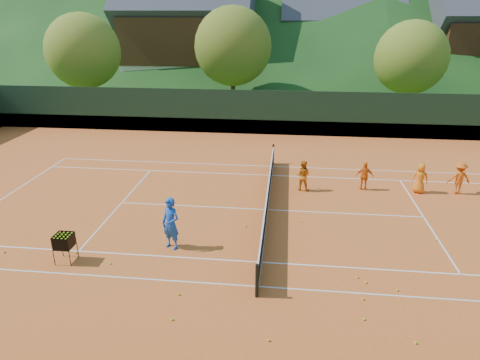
# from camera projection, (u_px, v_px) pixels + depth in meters

# --- Properties ---
(ground) EXTENTS (400.00, 400.00, 0.00)m
(ground) POSITION_uv_depth(u_px,v_px,m) (267.00, 210.00, 18.13)
(ground) COLOR #2E5119
(ground) RESTS_ON ground
(clay_court) EXTENTS (40.00, 24.00, 0.02)m
(clay_court) POSITION_uv_depth(u_px,v_px,m) (267.00, 210.00, 18.13)
(clay_court) COLOR #CA5820
(clay_court) RESTS_ON ground
(coach) EXTENTS (0.82, 0.70, 1.90)m
(coach) POSITION_uv_depth(u_px,v_px,m) (171.00, 224.00, 14.87)
(coach) COLOR blue
(coach) RESTS_ON clay_court
(student_a) EXTENTS (0.80, 0.68, 1.46)m
(student_a) POSITION_uv_depth(u_px,v_px,m) (303.00, 175.00, 19.88)
(student_a) COLOR orange
(student_a) RESTS_ON clay_court
(student_b) EXTENTS (0.81, 0.38, 1.35)m
(student_b) POSITION_uv_depth(u_px,v_px,m) (365.00, 176.00, 19.94)
(student_b) COLOR orange
(student_b) RESTS_ON clay_court
(student_c) EXTENTS (0.78, 0.60, 1.42)m
(student_c) POSITION_uv_depth(u_px,v_px,m) (420.00, 178.00, 19.60)
(student_c) COLOR orange
(student_c) RESTS_ON clay_court
(student_d) EXTENTS (1.00, 0.59, 1.52)m
(student_d) POSITION_uv_depth(u_px,v_px,m) (459.00, 178.00, 19.48)
(student_d) COLOR orange
(student_d) RESTS_ON clay_court
(tennis_ball_0) EXTENTS (0.07, 0.07, 0.07)m
(tennis_ball_0) POSITION_uv_depth(u_px,v_px,m) (301.00, 221.00, 17.06)
(tennis_ball_0) COLOR #BCEC27
(tennis_ball_0) RESTS_ON clay_court
(tennis_ball_2) EXTENTS (0.07, 0.07, 0.07)m
(tennis_ball_2) POSITION_uv_depth(u_px,v_px,m) (179.00, 294.00, 12.64)
(tennis_ball_2) COLOR #BCEC27
(tennis_ball_2) RESTS_ON clay_court
(tennis_ball_3) EXTENTS (0.07, 0.07, 0.07)m
(tennis_ball_3) POSITION_uv_depth(u_px,v_px,m) (245.00, 226.00, 16.68)
(tennis_ball_3) COLOR #BCEC27
(tennis_ball_3) RESTS_ON clay_court
(tennis_ball_4) EXTENTS (0.07, 0.07, 0.07)m
(tennis_ball_4) POSITION_uv_depth(u_px,v_px,m) (4.00, 252.00, 14.87)
(tennis_ball_4) COLOR #BCEC27
(tennis_ball_4) RESTS_ON clay_court
(tennis_ball_5) EXTENTS (0.07, 0.07, 0.07)m
(tennis_ball_5) POSITION_uv_depth(u_px,v_px,m) (436.00, 240.00, 15.68)
(tennis_ball_5) COLOR #BCEC27
(tennis_ball_5) RESTS_ON clay_court
(tennis_ball_6) EXTENTS (0.07, 0.07, 0.07)m
(tennis_ball_6) POSITION_uv_depth(u_px,v_px,m) (363.00, 299.00, 12.43)
(tennis_ball_6) COLOR #BCEC27
(tennis_ball_6) RESTS_ON clay_court
(tennis_ball_7) EXTENTS (0.07, 0.07, 0.07)m
(tennis_ball_7) POSITION_uv_depth(u_px,v_px,m) (416.00, 343.00, 10.78)
(tennis_ball_7) COLOR #BCEC27
(tennis_ball_7) RESTS_ON clay_court
(tennis_ball_8) EXTENTS (0.07, 0.07, 0.07)m
(tennis_ball_8) POSITION_uv_depth(u_px,v_px,m) (76.00, 253.00, 14.82)
(tennis_ball_8) COLOR #BCEC27
(tennis_ball_8) RESTS_ON clay_court
(tennis_ball_9) EXTENTS (0.07, 0.07, 0.07)m
(tennis_ball_9) POSITION_uv_depth(u_px,v_px,m) (366.00, 282.00, 13.20)
(tennis_ball_9) COLOR #BCEC27
(tennis_ball_9) RESTS_ON clay_court
(tennis_ball_10) EXTENTS (0.07, 0.07, 0.07)m
(tennis_ball_10) POSITION_uv_depth(u_px,v_px,m) (397.00, 290.00, 12.83)
(tennis_ball_10) COLOR #BCEC27
(tennis_ball_10) RESTS_ON clay_court
(tennis_ball_13) EXTENTS (0.07, 0.07, 0.07)m
(tennis_ball_13) POSITION_uv_depth(u_px,v_px,m) (364.00, 319.00, 11.62)
(tennis_ball_13) COLOR #BCEC27
(tennis_ball_13) RESTS_ON clay_court
(tennis_ball_14) EXTENTS (0.07, 0.07, 0.07)m
(tennis_ball_14) POSITION_uv_depth(u_px,v_px,m) (110.00, 263.00, 14.19)
(tennis_ball_14) COLOR #BCEC27
(tennis_ball_14) RESTS_ON clay_court
(tennis_ball_15) EXTENTS (0.07, 0.07, 0.07)m
(tennis_ball_15) POSITION_uv_depth(u_px,v_px,m) (357.00, 277.00, 13.45)
(tennis_ball_15) COLOR #BCEC27
(tennis_ball_15) RESTS_ON clay_court
(tennis_ball_17) EXTENTS (0.07, 0.07, 0.07)m
(tennis_ball_17) POSITION_uv_depth(u_px,v_px,m) (269.00, 340.00, 10.87)
(tennis_ball_17) COLOR #BCEC27
(tennis_ball_17) RESTS_ON clay_court
(tennis_ball_19) EXTENTS (0.07, 0.07, 0.07)m
(tennis_ball_19) POSITION_uv_depth(u_px,v_px,m) (259.00, 258.00, 14.49)
(tennis_ball_19) COLOR #BCEC27
(tennis_ball_19) RESTS_ON clay_court
(tennis_ball_20) EXTENTS (0.07, 0.07, 0.07)m
(tennis_ball_20) POSITION_uv_depth(u_px,v_px,m) (172.00, 319.00, 11.61)
(tennis_ball_20) COLOR #BCEC27
(tennis_ball_20) RESTS_ON clay_court
(court_lines) EXTENTS (23.83, 11.03, 0.00)m
(court_lines) POSITION_uv_depth(u_px,v_px,m) (267.00, 210.00, 18.12)
(court_lines) COLOR white
(court_lines) RESTS_ON clay_court
(tennis_net) EXTENTS (0.10, 12.07, 1.10)m
(tennis_net) POSITION_uv_depth(u_px,v_px,m) (268.00, 199.00, 17.94)
(tennis_net) COLOR black
(tennis_net) RESTS_ON clay_court
(perimeter_fence) EXTENTS (40.40, 24.24, 3.00)m
(perimeter_fence) POSITION_uv_depth(u_px,v_px,m) (268.00, 182.00, 17.67)
(perimeter_fence) COLOR black
(perimeter_fence) RESTS_ON clay_court
(ball_hopper) EXTENTS (0.57, 0.57, 1.00)m
(ball_hopper) POSITION_uv_depth(u_px,v_px,m) (64.00, 242.00, 14.11)
(ball_hopper) COLOR black
(ball_hopper) RESTS_ON clay_court
(chalet_left) EXTENTS (13.80, 9.93, 12.92)m
(chalet_left) POSITION_uv_depth(u_px,v_px,m) (188.00, 34.00, 44.83)
(chalet_left) COLOR beige
(chalet_left) RESTS_ON ground
(chalet_mid) EXTENTS (12.65, 8.82, 11.45)m
(chalet_mid) POSITION_uv_depth(u_px,v_px,m) (339.00, 40.00, 47.12)
(chalet_mid) COLOR beige
(chalet_mid) RESTS_ON ground
(tree_a) EXTENTS (6.00, 6.00, 7.88)m
(tree_a) POSITION_uv_depth(u_px,v_px,m) (83.00, 51.00, 34.64)
(tree_a) COLOR #42291A
(tree_a) RESTS_ON ground
(tree_b) EXTENTS (6.40, 6.40, 8.40)m
(tree_b) POSITION_uv_depth(u_px,v_px,m) (233.00, 46.00, 35.13)
(tree_b) COLOR #41281A
(tree_b) RESTS_ON ground
(tree_c) EXTENTS (5.60, 5.60, 7.35)m
(tree_c) POSITION_uv_depth(u_px,v_px,m) (411.00, 58.00, 33.00)
(tree_c) COLOR #3C2718
(tree_c) RESTS_ON ground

